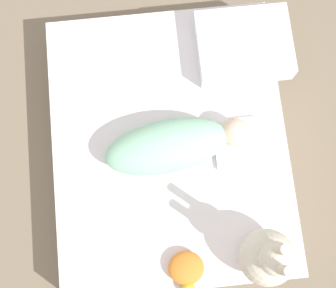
% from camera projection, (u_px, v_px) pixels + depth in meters
% --- Properties ---
extents(ground_plane, '(12.00, 12.00, 0.00)m').
position_uv_depth(ground_plane, '(169.00, 152.00, 1.99)').
color(ground_plane, '#7A6B56').
extents(bed_mattress, '(1.11, 0.91, 0.18)m').
position_uv_depth(bed_mattress, '(169.00, 147.00, 1.90)').
color(bed_mattress, white).
rests_on(bed_mattress, ground_plane).
extents(burp_cloth, '(0.19, 0.18, 0.02)m').
position_uv_depth(burp_cloth, '(237.00, 143.00, 1.80)').
color(burp_cloth, white).
rests_on(burp_cloth, bed_mattress).
extents(swaddled_baby, '(0.25, 0.56, 0.16)m').
position_uv_depth(swaddled_baby, '(172.00, 145.00, 1.73)').
color(swaddled_baby, '#99D6B2').
rests_on(swaddled_baby, bed_mattress).
extents(pillow, '(0.29, 0.37, 0.09)m').
position_uv_depth(pillow, '(244.00, 45.00, 1.85)').
color(pillow, white).
rests_on(pillow, bed_mattress).
extents(bunny_plush, '(0.20, 0.20, 0.39)m').
position_uv_depth(bunny_plush, '(268.00, 258.00, 1.60)').
color(bunny_plush, beige).
rests_on(bunny_plush, bed_mattress).
extents(turtle_plush, '(0.16, 0.13, 0.06)m').
position_uv_depth(turtle_plush, '(186.00, 271.00, 1.69)').
color(turtle_plush, orange).
rests_on(turtle_plush, bed_mattress).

